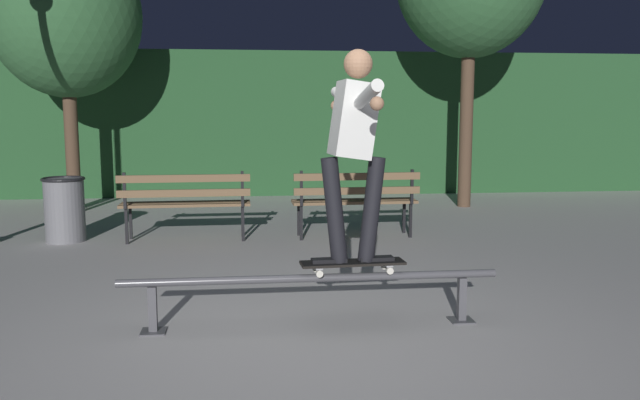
# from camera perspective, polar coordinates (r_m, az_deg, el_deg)

# --- Properties ---
(ground_plane) EXTENTS (90.00, 90.00, 0.00)m
(ground_plane) POSITION_cam_1_polar(r_m,az_deg,el_deg) (4.75, -0.46, -11.96)
(ground_plane) COLOR #ADAAA8
(hedge_backdrop) EXTENTS (24.00, 1.20, 2.74)m
(hedge_backdrop) POSITION_cam_1_polar(r_m,az_deg,el_deg) (13.03, -4.42, 6.69)
(hedge_backdrop) COLOR #234C28
(hedge_backdrop) RESTS_ON ground
(grind_rail) EXTENTS (2.83, 0.18, 0.40)m
(grind_rail) POSITION_cam_1_polar(r_m,az_deg,el_deg) (4.89, -0.77, -7.51)
(grind_rail) COLOR #47474C
(grind_rail) RESTS_ON ground
(skateboard) EXTENTS (0.79, 0.24, 0.09)m
(skateboard) POSITION_cam_1_polar(r_m,az_deg,el_deg) (4.89, 2.88, -5.56)
(skateboard) COLOR black
(skateboard) RESTS_ON grind_rail
(skateboarder) EXTENTS (0.62, 1.41, 1.56)m
(skateboarder) POSITION_cam_1_polar(r_m,az_deg,el_deg) (4.76, 2.99, 5.46)
(skateboarder) COLOR black
(skateboarder) RESTS_ON skateboard
(park_bench_leftmost) EXTENTS (1.61, 0.44, 0.88)m
(park_bench_leftmost) POSITION_cam_1_polar(r_m,az_deg,el_deg) (8.22, -11.72, 0.12)
(park_bench_leftmost) COLOR black
(park_bench_leftmost) RESTS_ON ground
(park_bench_left_center) EXTENTS (1.61, 0.44, 0.88)m
(park_bench_left_center) POSITION_cam_1_polar(r_m,az_deg,el_deg) (8.29, 3.12, 0.34)
(park_bench_left_center) COLOR black
(park_bench_left_center) RESTS_ON ground
(tree_far_left) EXTENTS (2.38, 2.38, 4.44)m
(tree_far_left) POSITION_cam_1_polar(r_m,az_deg,el_deg) (11.52, -21.38, 14.78)
(tree_far_left) COLOR #4C3828
(tree_far_left) RESTS_ON ground
(trash_can) EXTENTS (0.52, 0.52, 0.80)m
(trash_can) POSITION_cam_1_polar(r_m,az_deg,el_deg) (8.67, -21.45, -0.70)
(trash_can) COLOR slate
(trash_can) RESTS_ON ground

